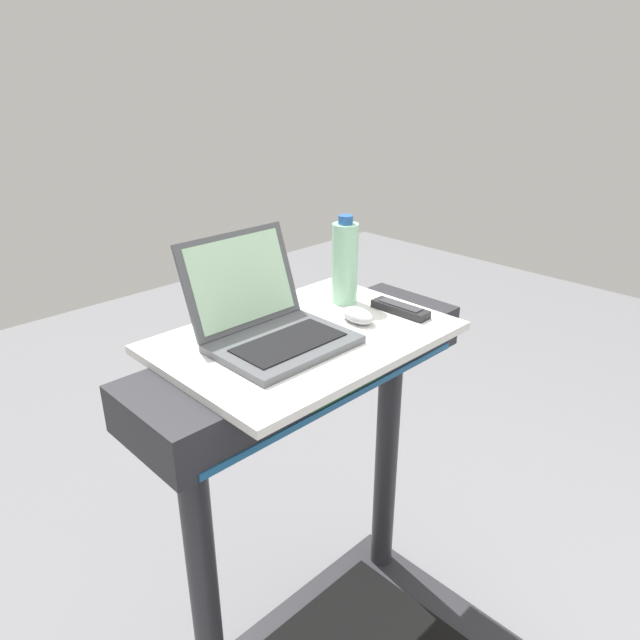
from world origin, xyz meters
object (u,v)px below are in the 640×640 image
object	(u,v)px
laptop	(270,322)
water_bottle	(345,263)
computer_mouse	(358,315)
tv_remote	(400,309)

from	to	relation	value
laptop	water_bottle	xyz separation A→B (m)	(0.30, 0.05, 0.06)
computer_mouse	water_bottle	bearing A→B (deg)	64.81
laptop	water_bottle	size ratio (longest dim) A/B	1.28
laptop	tv_remote	distance (m)	0.37
computer_mouse	tv_remote	distance (m)	0.13
water_bottle	laptop	bearing A→B (deg)	-170.64
laptop	tv_remote	size ratio (longest dim) A/B	1.88
laptop	water_bottle	bearing A→B (deg)	5.00
computer_mouse	water_bottle	xyz separation A→B (m)	(0.07, 0.12, 0.09)
water_bottle	tv_remote	world-z (taller)	water_bottle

